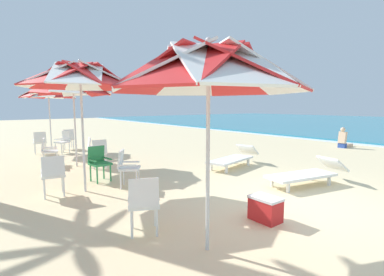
# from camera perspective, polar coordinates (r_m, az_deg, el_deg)

# --- Properties ---
(ground_plane) EXTENTS (80.00, 80.00, 0.00)m
(ground_plane) POSITION_cam_1_polar(r_m,az_deg,el_deg) (5.81, 20.32, -12.61)
(ground_plane) COLOR beige
(beach_umbrella_0) EXTENTS (2.48, 2.48, 2.69)m
(beach_umbrella_0) POSITION_cam_1_polar(r_m,az_deg,el_deg) (3.51, 3.35, 13.40)
(beach_umbrella_0) COLOR silver
(beach_umbrella_0) RESTS_ON ground
(plastic_chair_0) EXTENTS (0.61, 0.59, 0.87)m
(plastic_chair_0) POSITION_cam_1_polar(r_m,az_deg,el_deg) (4.22, -9.74, -12.52)
(plastic_chair_0) COLOR white
(plastic_chair_0) RESTS_ON ground
(beach_umbrella_1) EXTENTS (2.40, 2.40, 2.84)m
(beach_umbrella_1) POSITION_cam_1_polar(r_m,az_deg,el_deg) (6.47, -21.70, 11.38)
(beach_umbrella_1) COLOR silver
(beach_umbrella_1) RESTS_ON ground
(plastic_chair_1) EXTENTS (0.53, 0.50, 0.87)m
(plastic_chair_1) POSITION_cam_1_polar(r_m,az_deg,el_deg) (6.47, -26.32, -6.38)
(plastic_chair_1) COLOR white
(plastic_chair_1) RESTS_ON ground
(plastic_chair_2) EXTENTS (0.52, 0.49, 0.87)m
(plastic_chair_2) POSITION_cam_1_polar(r_m,az_deg,el_deg) (7.38, -18.37, -4.48)
(plastic_chair_2) COLOR #2D8C4C
(plastic_chair_2) RESTS_ON ground
(plastic_chair_3) EXTENTS (0.62, 0.63, 0.87)m
(plastic_chair_3) POSITION_cam_1_polar(r_m,az_deg,el_deg) (6.65, -13.10, -5.52)
(plastic_chair_3) COLOR white
(plastic_chair_3) RESTS_ON ground
(beach_umbrella_2) EXTENTS (2.40, 2.40, 2.85)m
(beach_umbrella_2) POSITION_cam_1_polar(r_m,az_deg,el_deg) (9.30, -22.96, 9.61)
(beach_umbrella_2) COLOR silver
(beach_umbrella_2) RESTS_ON ground
(plastic_chair_4) EXTENTS (0.53, 0.56, 0.87)m
(plastic_chair_4) POSITION_cam_1_polar(r_m,az_deg,el_deg) (9.86, -27.20, -2.16)
(plastic_chair_4) COLOR white
(plastic_chair_4) RESTS_ON ground
(plastic_chair_5) EXTENTS (0.52, 0.54, 0.87)m
(plastic_chair_5) POSITION_cam_1_polar(r_m,az_deg,el_deg) (9.59, -19.34, -2.03)
(plastic_chair_5) COLOR white
(plastic_chair_5) RESTS_ON ground
(plastic_chair_6) EXTENTS (0.48, 0.46, 0.87)m
(plastic_chair_6) POSITION_cam_1_polar(r_m,az_deg,el_deg) (8.89, -18.42, -2.64)
(plastic_chair_6) COLOR white
(plastic_chair_6) RESTS_ON ground
(beach_umbrella_3) EXTENTS (2.15, 2.15, 2.81)m
(beach_umbrella_3) POSITION_cam_1_polar(r_m,az_deg,el_deg) (12.89, -27.10, 8.27)
(beach_umbrella_3) COLOR silver
(beach_umbrella_3) RESTS_ON ground
(plastic_chair_7) EXTENTS (0.59, 0.61, 0.87)m
(plastic_chair_7) POSITION_cam_1_polar(r_m,az_deg,el_deg) (12.22, -24.59, -0.47)
(plastic_chair_7) COLOR white
(plastic_chair_7) RESTS_ON ground
(plastic_chair_8) EXTENTS (0.50, 0.47, 0.87)m
(plastic_chair_8) POSITION_cam_1_polar(r_m,az_deg,el_deg) (12.37, -28.47, -0.58)
(plastic_chair_8) COLOR white
(plastic_chair_8) RESTS_ON ground
(plastic_chair_9) EXTENTS (0.49, 0.46, 0.87)m
(plastic_chair_9) POSITION_cam_1_polar(r_m,az_deg,el_deg) (13.16, -23.80, 0.04)
(plastic_chair_9) COLOR white
(plastic_chair_9) RESTS_ON ground
(sun_lounger_1) EXTENTS (1.06, 2.23, 0.62)m
(sun_lounger_1) POSITION_cam_1_polar(r_m,az_deg,el_deg) (7.22, 22.35, -6.64)
(sun_lounger_1) COLOR white
(sun_lounger_1) RESTS_ON ground
(sun_lounger_2) EXTENTS (1.09, 2.23, 0.62)m
(sun_lounger_2) POSITION_cam_1_polar(r_m,az_deg,el_deg) (8.74, 8.51, -3.97)
(sun_lounger_2) COLOR white
(sun_lounger_2) RESTS_ON ground
(cooler_box) EXTENTS (0.50, 0.34, 0.40)m
(cooler_box) POSITION_cam_1_polar(r_m,az_deg,el_deg) (4.87, 14.65, -13.69)
(cooler_box) COLOR red
(cooler_box) RESTS_ON ground
(beachgoer_seated) EXTENTS (0.30, 0.93, 0.92)m
(beachgoer_seated) POSITION_cam_1_polar(r_m,az_deg,el_deg) (14.30, 28.42, -0.54)
(beachgoer_seated) COLOR #2D4CA5
(beachgoer_seated) RESTS_ON ground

